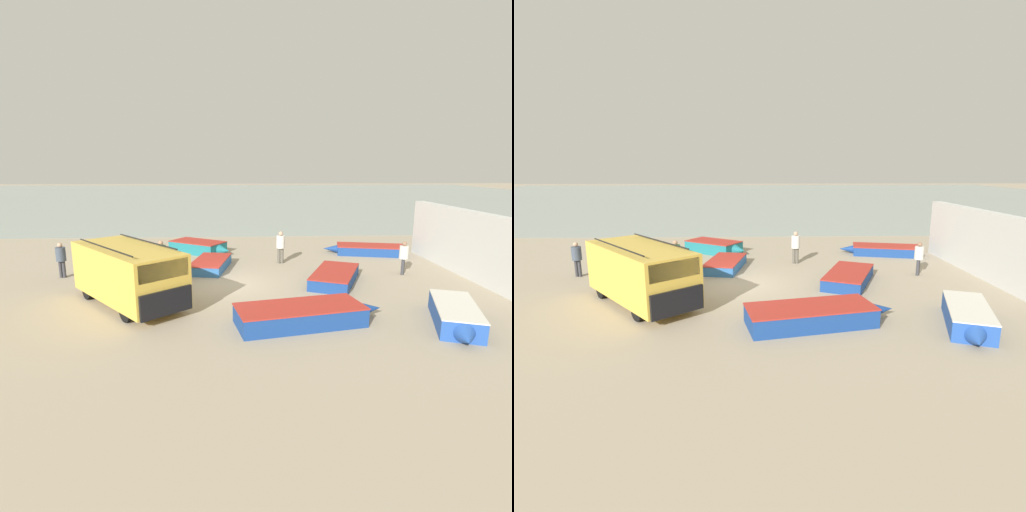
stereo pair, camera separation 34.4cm
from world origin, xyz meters
TOP-DOWN VIEW (x-y plane):
  - ground_plane at (0.00, 0.00)m, footprint 200.00×200.00m
  - sea_water at (0.00, 52.00)m, footprint 120.00×80.00m
  - harbor_wall at (11.05, 1.00)m, footprint 0.50×10.52m
  - parked_van at (-3.68, -2.22)m, footprint 4.96×5.30m
  - fishing_rowboat_0 at (-1.87, 6.73)m, footprint 3.80×3.09m
  - fishing_rowboat_1 at (4.69, 0.28)m, footprint 2.97×4.42m
  - fishing_rowboat_2 at (-6.23, 5.74)m, footprint 3.16×4.34m
  - fishing_rowboat_3 at (8.01, 5.81)m, footprint 4.73×2.44m
  - fishing_rowboat_4 at (-0.96, 2.88)m, footprint 2.06×3.98m
  - fishing_rowboat_5 at (7.34, -4.90)m, footprint 2.26×3.91m
  - fishing_rowboat_6 at (2.49, -4.49)m, footprint 5.14×2.48m
  - fisherman_0 at (-3.15, 1.48)m, footprint 0.45×0.45m
  - fisherman_1 at (2.64, 3.82)m, footprint 0.45×0.45m
  - fisherman_2 at (-7.71, 1.57)m, footprint 0.43×0.43m
  - fisherman_3 at (8.19, 1.33)m, footprint 0.42×0.42m

SIDE VIEW (x-z plane):
  - ground_plane at x=0.00m, z-range 0.00..0.00m
  - sea_water at x=0.00m, z-range 0.00..0.01m
  - fishing_rowboat_4 at x=-0.96m, z-range 0.00..0.49m
  - fishing_rowboat_1 at x=4.69m, z-range 0.00..0.53m
  - fishing_rowboat_3 at x=8.01m, z-range 0.00..0.53m
  - fishing_rowboat_2 at x=-6.23m, z-range 0.00..0.57m
  - fishing_rowboat_6 at x=2.49m, z-range 0.00..0.64m
  - fishing_rowboat_5 at x=7.34m, z-range 0.00..0.67m
  - fishing_rowboat_0 at x=-1.87m, z-range 0.00..0.68m
  - fisherman_3 at x=8.19m, z-range 0.16..1.74m
  - fisherman_2 at x=-7.71m, z-range 0.16..1.80m
  - fisherman_0 at x=-3.15m, z-range 0.17..1.88m
  - fisherman_1 at x=2.64m, z-range 0.17..1.88m
  - parked_van at x=-3.68m, z-range 0.05..2.35m
  - harbor_wall at x=11.05m, z-range 0.00..3.05m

